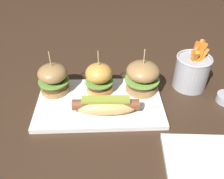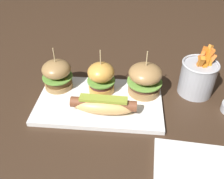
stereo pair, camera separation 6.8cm
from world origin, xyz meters
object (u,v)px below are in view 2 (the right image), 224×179
(platter_main, at_px, (100,102))
(slider_right, at_px, (145,79))
(slider_center, at_px, (103,78))
(hot_dog, at_px, (104,105))
(slider_left, at_px, (57,74))
(fries_bucket, at_px, (198,77))

(platter_main, relative_size, slider_right, 2.61)
(slider_center, bearing_deg, slider_right, 2.23)
(slider_right, bearing_deg, slider_center, -177.77)
(hot_dog, xyz_separation_m, slider_left, (-0.15, 0.10, 0.02))
(slider_left, bearing_deg, slider_center, -3.61)
(platter_main, bearing_deg, fries_bucket, 15.82)
(platter_main, bearing_deg, slider_right, 21.10)
(slider_center, distance_m, fries_bucket, 0.28)
(platter_main, xyz_separation_m, slider_right, (0.13, 0.05, 0.05))
(platter_main, xyz_separation_m, slider_center, (0.00, 0.04, 0.05))
(hot_dog, height_order, slider_center, slider_center)
(hot_dog, relative_size, fries_bucket, 1.18)
(slider_left, xyz_separation_m, fries_bucket, (0.42, 0.03, -0.00))
(hot_dog, distance_m, slider_center, 0.10)
(slider_right, bearing_deg, platter_main, -158.90)
(slider_left, xyz_separation_m, slider_center, (0.14, -0.01, 0.00))
(platter_main, distance_m, slider_center, 0.07)
(slider_left, distance_m, slider_right, 0.26)
(hot_dog, distance_m, slider_right, 0.15)
(fries_bucket, bearing_deg, hot_dog, -154.15)
(platter_main, height_order, fries_bucket, fries_bucket)
(slider_right, relative_size, fries_bucket, 0.91)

